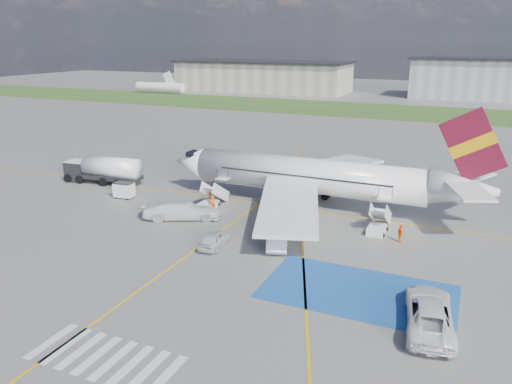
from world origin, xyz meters
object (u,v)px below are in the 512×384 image
Objects in this scene: fuel_tanker at (104,172)px; gpu_cart at (124,191)px; car_silver_b at (278,237)px; van_white_a at (430,309)px; airliner at (320,177)px; car_silver_a at (215,239)px; van_white_b at (182,208)px.

fuel_tanker reaches higher than gpu_cart.
van_white_a reaches higher than car_silver_b.
car_silver_b is at bearing -90.50° from airliner.
airliner is at bearing -113.23° from car_silver_a.
gpu_cart is at bearing -34.45° from car_silver_b.
airliner is 15.52× the size of gpu_cart.
car_silver_a is 19.81m from van_white_a.
van_white_a is 1.03× the size of van_white_b.
van_white_a is at bearing -28.46° from fuel_tanker.
car_silver_a is (16.65, -8.41, -0.11)m from gpu_cart.
car_silver_a is at bearing -33.52° from fuel_tanker.
van_white_b reaches higher than car_silver_b.
gpu_cart is (6.38, -4.07, -0.64)m from fuel_tanker.
van_white_a is (18.97, -5.69, 0.45)m from car_silver_a.
van_white_a is 27.71m from van_white_b.
gpu_cart is at bearing 47.21° from van_white_b.
gpu_cart is 38.31m from van_white_a.
gpu_cart is 22.61m from car_silver_b.
van_white_a is (35.62, -14.10, 0.33)m from gpu_cart.
fuel_tanker is at bearing -31.59° from van_white_a.
airliner is 24.81m from van_white_a.
van_white_a is (42.00, -18.17, -0.30)m from fuel_tanker.
airliner is 5.83× the size of van_white_a.
van_white_a reaches higher than car_silver_a.
car_silver_b is (28.18, -10.07, -0.63)m from fuel_tanker.
car_silver_a is at bearing 6.03° from car_silver_b.
van_white_a is (13.82, -8.10, 0.33)m from car_silver_b.
gpu_cart is 0.39× the size of van_white_b.
van_white_a is at bearing -137.41° from van_white_b.
gpu_cart reaches higher than car_silver_a.
fuel_tanker is 18.05m from van_white_b.
car_silver_a is (-5.26, -14.86, -2.66)m from airliner.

